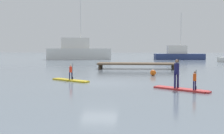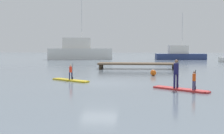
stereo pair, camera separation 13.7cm
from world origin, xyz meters
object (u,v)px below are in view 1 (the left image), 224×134
at_px(fishing_boat_green_midground, 178,55).
at_px(mooring_buoy_near, 153,73).
at_px(paddleboard_near, 71,80).
at_px(paddler_adult, 177,72).
at_px(paddler_child_front, 195,79).
at_px(fishing_boat_white_large, 78,51).
at_px(paddleboard_far, 181,89).
at_px(paddler_child_solo, 71,71).

bearing_deg(fishing_boat_green_midground, mooring_buoy_near, -102.64).
height_order(paddleboard_near, mooring_buoy_near, mooring_buoy_near).
bearing_deg(paddler_adult, paddler_child_front, -37.24).
height_order(paddler_child_front, fishing_boat_white_large, fishing_boat_white_large).
bearing_deg(paddler_child_front, paddler_adult, 142.76).
relative_size(fishing_boat_white_large, mooring_buoy_near, 26.63).
bearing_deg(fishing_boat_white_large, paddler_adult, -70.92).
xyz_separation_m(paddleboard_far, fishing_boat_white_large, (-14.31, 40.85, 1.60)).
relative_size(paddler_child_front, fishing_boat_white_large, 0.08).
xyz_separation_m(paddler_child_solo, paddler_child_front, (7.96, -4.32, -0.04)).
bearing_deg(paddleboard_far, paddler_adult, 141.25).
distance_m(paddler_child_solo, paddleboard_far, 8.29).
height_order(paddler_adult, fishing_boat_green_midground, fishing_boat_green_midground).
xyz_separation_m(paddleboard_far, mooring_buoy_near, (-1.04, 8.11, 0.20)).
relative_size(fishing_boat_white_large, fishing_boat_green_midground, 1.33).
relative_size(paddleboard_far, paddler_child_front, 2.72).
distance_m(paddleboard_far, fishing_boat_white_large, 43.31).
xyz_separation_m(paddler_adult, fishing_boat_green_midground, (6.72, 41.41, -0.05)).
distance_m(paddler_child_solo, fishing_boat_white_large, 37.68).
distance_m(paddleboard_near, mooring_buoy_near, 7.60).
distance_m(paddler_adult, fishing_boat_green_midground, 41.95).
xyz_separation_m(paddleboard_near, paddleboard_far, (7.33, -3.83, -0.00)).
xyz_separation_m(paddleboard_near, fishing_boat_white_large, (-6.98, 37.02, 1.60)).
bearing_deg(paddler_adult, paddler_child_solo, 152.75).
distance_m(paddler_child_solo, fishing_boat_green_midground, 40.21).
height_order(paddler_child_solo, paddler_adult, paddler_adult).
relative_size(paddler_child_solo, paddler_child_front, 1.07).
bearing_deg(paddleboard_near, mooring_buoy_near, 34.23).
bearing_deg(mooring_buoy_near, fishing_boat_white_large, 112.06).
xyz_separation_m(paddleboard_near, paddler_child_solo, (0.01, 0.01, 0.67)).
xyz_separation_m(paddler_child_solo, fishing_boat_green_midground, (13.79, 37.77, 0.28)).
bearing_deg(fishing_boat_white_large, mooring_buoy_near, -67.94).
bearing_deg(fishing_boat_green_midground, fishing_boat_white_large, -177.92).
distance_m(paddleboard_near, paddler_child_solo, 0.67).
distance_m(paddleboard_far, mooring_buoy_near, 8.18).
bearing_deg(paddler_adult, fishing_boat_green_midground, 80.78).
height_order(paddler_child_solo, fishing_boat_green_midground, fishing_boat_green_midground).
bearing_deg(paddler_child_solo, paddleboard_near, -150.52).
distance_m(paddleboard_near, fishing_boat_white_large, 37.70).
distance_m(paddleboard_near, paddleboard_far, 8.27).
height_order(paddler_child_solo, mooring_buoy_near, paddler_child_solo).
height_order(paddleboard_near, fishing_boat_green_midground, fishing_boat_green_midground).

